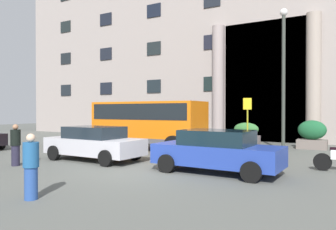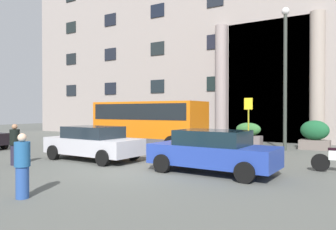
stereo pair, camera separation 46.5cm
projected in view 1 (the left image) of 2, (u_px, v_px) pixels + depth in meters
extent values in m
cube|color=#545651|center=(137.00, 173.00, 11.01)|extent=(80.00, 64.00, 0.12)
cube|color=gray|center=(262.00, 23.00, 26.07)|extent=(43.84, 9.00, 18.48)
cube|color=black|center=(264.00, 81.00, 21.69)|extent=(5.36, 0.12, 8.14)
cylinder|color=gray|center=(218.00, 83.00, 22.97)|extent=(0.88, 0.88, 8.14)
cylinder|color=gray|center=(314.00, 79.00, 19.87)|extent=(0.88, 0.88, 8.14)
cube|color=black|center=(66.00, 90.00, 30.92)|extent=(1.28, 0.08, 1.05)
cube|color=black|center=(106.00, 88.00, 28.42)|extent=(1.28, 0.08, 1.05)
cube|color=black|center=(154.00, 86.00, 25.93)|extent=(1.28, 0.08, 1.05)
cube|color=black|center=(212.00, 84.00, 23.44)|extent=(1.28, 0.08, 1.05)
cube|color=black|center=(66.00, 59.00, 30.88)|extent=(1.28, 0.08, 1.05)
cube|color=black|center=(106.00, 54.00, 28.39)|extent=(1.28, 0.08, 1.05)
cube|color=black|center=(154.00, 48.00, 25.90)|extent=(1.28, 0.08, 1.05)
cube|color=black|center=(212.00, 42.00, 23.41)|extent=(1.28, 0.08, 1.05)
cube|color=black|center=(66.00, 27.00, 30.84)|extent=(1.28, 0.08, 1.05)
cube|color=black|center=(106.00, 19.00, 28.35)|extent=(1.28, 0.08, 1.05)
cube|color=black|center=(154.00, 11.00, 25.86)|extent=(1.28, 0.08, 1.05)
cube|color=black|center=(212.00, 0.00, 23.37)|extent=(1.28, 0.08, 1.05)
cube|color=orange|center=(148.00, 121.00, 17.32)|extent=(6.08, 2.30, 2.11)
cube|color=black|center=(148.00, 112.00, 17.31)|extent=(5.72, 2.32, 0.82)
cube|color=black|center=(199.00, 115.00, 15.87)|extent=(0.08, 1.87, 1.02)
cube|color=#4B4A4E|center=(148.00, 139.00, 17.33)|extent=(6.08, 2.34, 0.24)
cylinder|color=black|center=(193.00, 141.00, 17.27)|extent=(0.90, 0.29, 0.90)
cylinder|color=black|center=(173.00, 145.00, 15.33)|extent=(0.90, 0.29, 0.90)
cylinder|color=black|center=(129.00, 138.00, 19.33)|extent=(0.90, 0.29, 0.90)
cylinder|color=black|center=(104.00, 141.00, 17.39)|extent=(0.90, 0.29, 0.90)
cylinder|color=#98951F|center=(247.00, 125.00, 16.83)|extent=(0.08, 0.08, 2.70)
cube|color=yellow|center=(247.00, 104.00, 16.79)|extent=(0.44, 0.03, 0.60)
cube|color=slate|center=(246.00, 140.00, 19.40)|extent=(1.56, 0.73, 0.60)
ellipsoid|color=#346E35|center=(246.00, 129.00, 19.39)|extent=(1.50, 0.66, 0.77)
cube|color=#706B5A|center=(104.00, 134.00, 25.49)|extent=(1.58, 0.78, 0.53)
ellipsoid|color=#1B4E1C|center=(104.00, 125.00, 25.48)|extent=(1.52, 0.70, 0.78)
cube|color=#6C605A|center=(312.00, 144.00, 17.54)|extent=(1.52, 0.96, 0.51)
ellipsoid|color=#1A542F|center=(312.00, 130.00, 17.53)|extent=(1.46, 0.86, 1.06)
cylinder|color=black|center=(1.00, 144.00, 17.25)|extent=(0.63, 0.25, 0.62)
cube|color=#223B98|center=(217.00, 155.00, 10.76)|extent=(4.29, 1.88, 0.67)
cube|color=black|center=(217.00, 137.00, 10.75)|extent=(2.34, 1.60, 0.50)
cylinder|color=black|center=(267.00, 164.00, 10.74)|extent=(0.63, 0.22, 0.62)
cylinder|color=black|center=(251.00, 172.00, 9.27)|extent=(0.63, 0.22, 0.62)
cylinder|color=black|center=(191.00, 157.00, 12.26)|extent=(0.63, 0.22, 0.62)
cylinder|color=black|center=(167.00, 163.00, 10.79)|extent=(0.63, 0.22, 0.62)
cube|color=#B7B5BD|center=(94.00, 146.00, 13.49)|extent=(4.32, 1.92, 0.66)
cube|color=black|center=(94.00, 132.00, 13.48)|extent=(2.35, 1.64, 0.49)
cylinder|color=black|center=(135.00, 153.00, 13.49)|extent=(0.63, 0.22, 0.62)
cylinder|color=black|center=(106.00, 158.00, 11.97)|extent=(0.63, 0.22, 0.62)
cylinder|color=black|center=(85.00, 149.00, 15.01)|extent=(0.63, 0.22, 0.62)
cylinder|color=black|center=(54.00, 153.00, 13.49)|extent=(0.63, 0.22, 0.62)
cylinder|color=black|center=(96.00, 146.00, 16.22)|extent=(0.61, 0.19, 0.60)
cylinder|color=black|center=(74.00, 145.00, 16.69)|extent=(0.61, 0.21, 0.60)
cube|color=red|center=(85.00, 140.00, 16.45)|extent=(0.87, 0.37, 0.32)
cube|color=black|center=(82.00, 136.00, 16.51)|extent=(0.54, 0.28, 0.12)
cylinder|color=#A5A5A8|center=(94.00, 135.00, 16.25)|extent=(0.11, 0.55, 0.03)
cylinder|color=black|center=(322.00, 162.00, 11.17)|extent=(0.61, 0.20, 0.60)
cylinder|color=black|center=(228.00, 155.00, 12.89)|extent=(0.61, 0.21, 0.60)
cylinder|color=black|center=(193.00, 153.00, 13.37)|extent=(0.61, 0.23, 0.60)
cube|color=silver|center=(210.00, 147.00, 13.13)|extent=(0.97, 0.41, 0.32)
cube|color=black|center=(206.00, 143.00, 13.18)|extent=(0.55, 0.29, 0.12)
cylinder|color=#A5A5A8|center=(225.00, 141.00, 12.92)|extent=(0.13, 0.55, 0.03)
cylinder|color=#26478F|center=(31.00, 183.00, 7.51)|extent=(0.30, 0.30, 0.76)
cylinder|color=#1F5288|center=(31.00, 155.00, 7.50)|extent=(0.36, 0.36, 0.58)
sphere|color=#DEB392|center=(31.00, 138.00, 7.49)|extent=(0.20, 0.20, 0.20)
cylinder|color=#211F31|center=(16.00, 156.00, 12.13)|extent=(0.30, 0.30, 0.77)
cylinder|color=black|center=(16.00, 138.00, 12.12)|extent=(0.36, 0.36, 0.60)
sphere|color=#9E6E4F|center=(15.00, 127.00, 12.12)|extent=(0.21, 0.21, 0.21)
cylinder|color=#353B34|center=(283.00, 83.00, 16.94)|extent=(0.18, 0.18, 7.09)
sphere|color=silver|center=(284.00, 12.00, 16.90)|extent=(0.40, 0.40, 0.40)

